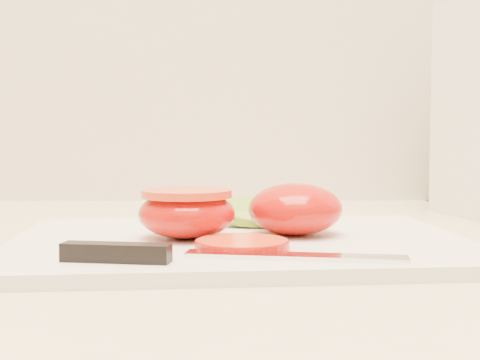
{
  "coord_description": "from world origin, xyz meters",
  "views": [
    {
      "loc": [
        -0.09,
        1.09,
        1.02
      ],
      "look_at": [
        -0.09,
        1.62,
        0.99
      ],
      "focal_mm": 50.0,
      "sensor_mm": 36.0,
      "label": 1
    }
  ],
  "objects": [
    {
      "name": "cutting_board",
      "position": [
        -0.09,
        1.61,
        0.94
      ],
      "size": [
        0.38,
        0.29,
        0.01
      ],
      "primitive_type": "cube",
      "rotation": [
        0.0,
        0.0,
        0.09
      ],
      "color": "white",
      "rests_on": "counter"
    },
    {
      "name": "tomato_half_dome",
      "position": [
        -0.04,
        1.63,
        0.96
      ],
      "size": [
        0.08,
        0.08,
        0.04
      ],
      "primitive_type": "ellipsoid",
      "color": "red",
      "rests_on": "cutting_board"
    },
    {
      "name": "tomato_half_cut",
      "position": [
        -0.13,
        1.61,
        0.96
      ],
      "size": [
        0.08,
        0.08,
        0.04
      ],
      "color": "red",
      "rests_on": "cutting_board"
    },
    {
      "name": "tomato_slice_0",
      "position": [
        -0.08,
        1.56,
        0.94
      ],
      "size": [
        0.07,
        0.07,
        0.01
      ],
      "primitive_type": "cylinder",
      "color": "#ED5728",
      "rests_on": "cutting_board"
    },
    {
      "name": "lettuce_leaf_0",
      "position": [
        -0.06,
        1.69,
        0.95
      ],
      "size": [
        0.12,
        0.1,
        0.02
      ],
      "primitive_type": "ellipsoid",
      "rotation": [
        0.0,
        0.0,
        0.4
      ],
      "color": "#83C233",
      "rests_on": "cutting_board"
    },
    {
      "name": "knife",
      "position": [
        -0.12,
        1.51,
        0.94
      ],
      "size": [
        0.23,
        0.04,
        0.01
      ],
      "rotation": [
        0.0,
        0.0,
        -0.16
      ],
      "color": "silver",
      "rests_on": "cutting_board"
    }
  ]
}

